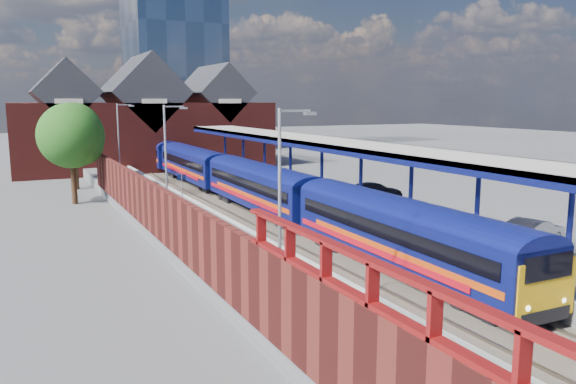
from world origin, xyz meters
name	(u,v)px	position (x,y,z in m)	size (l,w,h in m)	color
ground	(223,205)	(0.00, 30.00, 0.00)	(240.00, 240.00, 0.00)	#5B5B5E
ballast_bed	(277,231)	(0.00, 20.00, 0.03)	(6.00, 76.00, 0.06)	#473D33
rails	(277,229)	(0.00, 20.00, 0.12)	(4.51, 76.00, 0.14)	slate
left_platform	(193,232)	(-5.50, 20.00, 0.50)	(5.00, 76.00, 1.00)	#565659
right_platform	(356,215)	(6.00, 20.00, 0.50)	(6.00, 76.00, 1.00)	#565659
coping_left	(230,220)	(-3.15, 20.00, 1.02)	(0.30, 76.00, 0.05)	silver
coping_right	(320,211)	(3.15, 20.00, 1.02)	(0.30, 76.00, 0.05)	silver
yellow_line	(221,221)	(-3.75, 20.00, 1.01)	(0.14, 76.00, 0.01)	yellow
train	(223,172)	(1.49, 33.93, 2.12)	(3.04, 65.94, 3.45)	navy
canopy	(336,144)	(5.48, 21.95, 5.25)	(4.50, 52.00, 4.48)	navy
lamp_post_b	(283,193)	(-6.36, 6.00, 4.99)	(1.48, 0.18, 7.00)	#A5A8AA
lamp_post_c	(168,155)	(-6.36, 22.00, 4.99)	(1.48, 0.18, 7.00)	#A5A8AA
lamp_post_d	(120,139)	(-6.36, 38.00, 4.99)	(1.48, 0.18, 7.00)	#A5A8AA
platform_sign	(182,186)	(-5.00, 24.00, 2.69)	(0.55, 0.08, 2.50)	#A5A8AA
brick_wall	(179,226)	(-8.10, 13.54, 2.45)	(0.35, 50.00, 3.86)	#5C1B18
station_building	(144,124)	(0.00, 58.00, 5.45)	(30.00, 12.12, 13.78)	#5C1B18
glass_tower	(173,25)	(10.00, 80.00, 20.20)	(14.20, 14.20, 40.30)	slate
tree_near	(73,138)	(-10.35, 35.91, 5.35)	(5.20, 5.20, 8.10)	#382314
tree_far	(76,132)	(-9.35, 43.91, 5.35)	(5.20, 5.20, 8.10)	#382314
parked_car_silver	(532,233)	(8.20, 7.40, 1.72)	(1.52, 4.36, 1.44)	silver
parked_car_dark	(374,192)	(8.50, 21.52, 1.70)	(1.97, 4.84, 1.40)	black
parked_car_blue	(461,226)	(6.57, 10.60, 1.55)	(1.82, 3.95, 1.10)	navy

